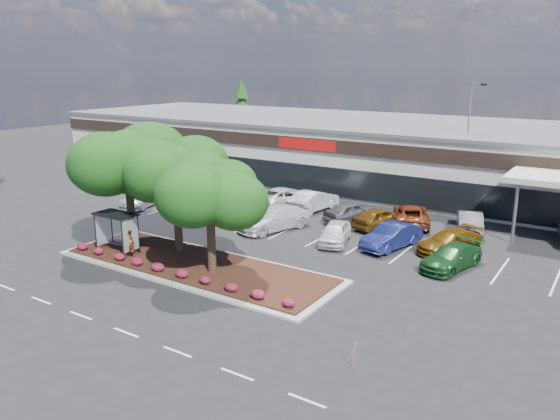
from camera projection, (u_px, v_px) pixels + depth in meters
The scene contains 28 objects.
ground at pixel (174, 298), 28.62m from camera, with size 160.00×160.00×0.00m, color black.
retail_store at pixel (408, 153), 55.23m from camera, with size 80.40×25.20×6.25m.
landscape_island at pixel (196, 266), 32.88m from camera, with size 18.00×6.00×0.26m.
lane_markings at pixel (280, 245), 37.13m from camera, with size 33.12×20.06×0.01m.
shrub_row at pixel (172, 270), 31.08m from camera, with size 17.00×0.80×0.50m, color maroon, non-canonical shape.
bus_shelter at pixel (118, 221), 34.36m from camera, with size 2.75×1.55×2.59m.
island_tree_west at pixel (129, 187), 35.39m from camera, with size 7.20×7.20×7.89m, color #1B350F, non-canonical shape.
island_tree_mid at pixel (177, 195), 34.19m from camera, with size 6.60×6.60×7.32m, color #1B350F, non-canonical shape.
island_tree_east at pixel (210, 217), 30.97m from camera, with size 5.80×5.80×6.50m, color #1B350F, non-canonical shape.
conifer_north_west at pixel (242, 113), 80.38m from camera, with size 4.40×4.40×10.00m, color #1B350F.
person_waiting at pixel (130, 243), 33.90m from camera, with size 0.63×0.41×1.73m, color #594C47.
light_pole at pixel (467, 152), 46.23m from camera, with size 1.43×0.63×10.51m.
survey_stake at pixel (354, 351), 21.92m from camera, with size 0.08×0.14×1.10m.
car_0 at pixel (144, 196), 47.32m from camera, with size 2.22×5.46×1.58m, color silver.
car_1 at pixel (206, 196), 47.38m from camera, with size 1.91×4.76×1.62m, color #7A3C06.
car_2 at pixel (216, 206), 44.09m from camera, with size 1.90×4.73×1.61m, color #4D4C53.
car_3 at pixel (274, 218), 40.37m from camera, with size 2.38×5.87×1.70m, color silver.
car_4 at pixel (335, 233), 37.30m from camera, with size 1.73×4.29×1.46m, color silver.
car_5 at pixel (391, 236), 36.30m from camera, with size 1.72×4.92×1.62m, color navy.
car_6 at pixel (449, 241), 35.52m from camera, with size 2.00×4.92×1.43m, color #654009.
car_7 at pixel (452, 257), 32.68m from camera, with size 1.98×4.88×1.42m, color #184B1F.
car_9 at pixel (240, 193), 48.55m from camera, with size 2.66×5.77×1.60m, color #AAACB7.
car_10 at pixel (285, 197), 46.92m from camera, with size 2.75×5.97×1.66m, color silver.
car_11 at pixel (313, 201), 45.60m from camera, with size 1.82×5.23×1.72m, color #B4BCC2.
car_12 at pixel (351, 212), 42.44m from camera, with size 1.86×4.62×1.57m, color #535259.
car_13 at pixel (378, 218), 40.76m from camera, with size 1.84×4.57×1.56m, color #613B0D.
car_14 at pixel (411, 215), 41.58m from camera, with size 2.57×5.58×1.55m, color maroon.
car_15 at pixel (469, 221), 39.90m from camera, with size 1.66×4.77×1.57m, color slate.
Camera 1 is at (19.07, -19.15, 11.87)m, focal length 35.00 mm.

